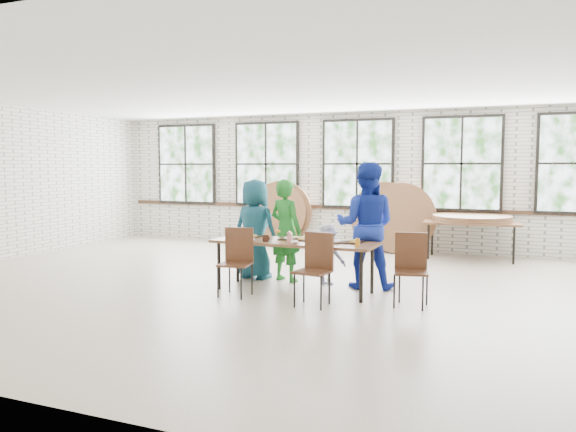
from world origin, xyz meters
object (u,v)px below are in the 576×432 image
Objects in this scene: dining_table at (294,244)px; chair_near_left at (237,256)px; chair_near_right at (316,263)px; storage_table at (471,225)px.

chair_near_left is (-0.67, -0.51, -0.13)m from dining_table.
chair_near_right is at bearing -47.51° from dining_table.
storage_table is at bearing 79.01° from chair_near_right.
chair_near_right is at bearing -113.60° from storage_table.
chair_near_left is at bearing -177.03° from chair_near_right.
chair_near_right reaches higher than dining_table.
chair_near_left is at bearing -141.63° from dining_table.
chair_near_left is 0.51× the size of storage_table.
chair_near_left is 1.22m from chair_near_right.
dining_table is at bearing -122.94° from storage_table.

